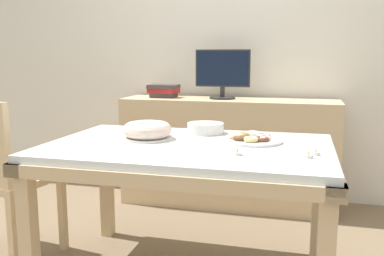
{
  "coord_description": "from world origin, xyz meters",
  "views": [
    {
      "loc": [
        0.55,
        -2.04,
        1.16
      ],
      "look_at": [
        -0.01,
        0.13,
        0.79
      ],
      "focal_mm": 40.0,
      "sensor_mm": 36.0,
      "label": 1
    }
  ],
  "objects": [
    {
      "name": "tealight_right_edge",
      "position": [
        0.62,
        -0.1,
        0.74
      ],
      "size": [
        0.04,
        0.04,
        0.04
      ],
      "color": "silver",
      "rests_on": "dining_table"
    },
    {
      "name": "tealight_left_edge",
      "position": [
        0.59,
        -0.16,
        0.74
      ],
      "size": [
        0.04,
        0.04,
        0.04
      ],
      "color": "silver",
      "rests_on": "dining_table"
    },
    {
      "name": "wall_back",
      "position": [
        0.0,
        1.52,
        1.3
      ],
      "size": [
        8.0,
        0.1,
        2.6
      ],
      "primitive_type": "cube",
      "color": "silver",
      "rests_on": "ground"
    },
    {
      "name": "tealight_centre",
      "position": [
        0.28,
        -0.19,
        0.74
      ],
      "size": [
        0.04,
        0.04,
        0.04
      ],
      "color": "silver",
      "rests_on": "dining_table"
    },
    {
      "name": "book_stack",
      "position": [
        -0.53,
        1.22,
        0.9
      ],
      "size": [
        0.24,
        0.18,
        0.1
      ],
      "color": "#3F3838",
      "rests_on": "sideboard"
    },
    {
      "name": "computer_monitor",
      "position": [
        -0.05,
        1.22,
        1.03
      ],
      "size": [
        0.42,
        0.2,
        0.38
      ],
      "color": "#262628",
      "rests_on": "sideboard"
    },
    {
      "name": "dining_table",
      "position": [
        0.0,
        0.0,
        0.64
      ],
      "size": [
        1.45,
        0.95,
        0.73
      ],
      "color": "silver",
      "rests_on": "ground"
    },
    {
      "name": "chair",
      "position": [
        -1.06,
        -0.09,
        0.52
      ],
      "size": [
        0.48,
        0.48,
        0.94
      ],
      "color": "#D1B284",
      "rests_on": "ground"
    },
    {
      "name": "pastry_platter",
      "position": [
        0.3,
        0.13,
        0.75
      ],
      "size": [
        0.31,
        0.31,
        0.04
      ],
      "color": "silver",
      "rests_on": "dining_table"
    },
    {
      "name": "sideboard",
      "position": [
        0.0,
        1.22,
        0.42
      ],
      "size": [
        1.67,
        0.44,
        0.84
      ],
      "color": "#D1B284",
      "rests_on": "ground"
    },
    {
      "name": "plate_stack",
      "position": [
        0.02,
        0.32,
        0.76
      ],
      "size": [
        0.21,
        0.21,
        0.06
      ],
      "color": "silver",
      "rests_on": "dining_table"
    },
    {
      "name": "cake_chocolate_round",
      "position": [
        -0.24,
        0.06,
        0.78
      ],
      "size": [
        0.26,
        0.26,
        0.09
      ],
      "color": "silver",
      "rests_on": "dining_table"
    }
  ]
}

